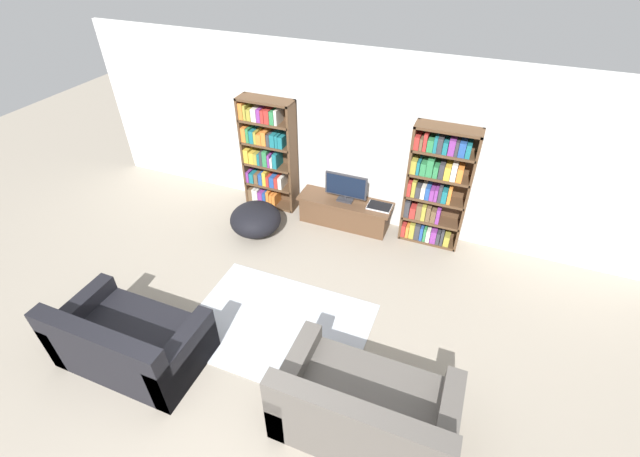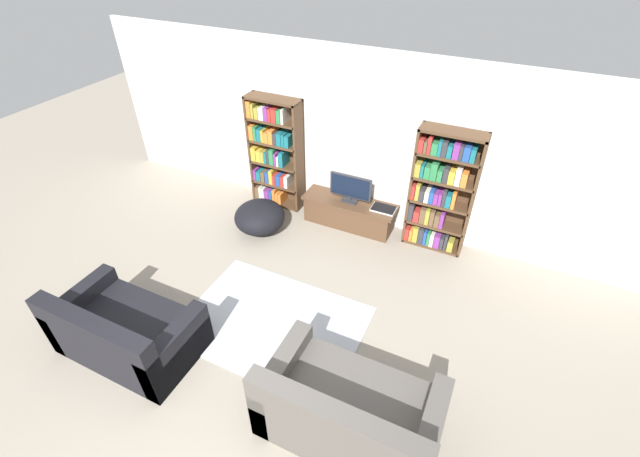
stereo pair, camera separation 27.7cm
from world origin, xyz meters
TOP-DOWN VIEW (x-y plane):
  - wall_back at (0.00, 4.23)m, footprint 8.80×0.06m
  - bookshelf_left at (-1.39, 4.05)m, footprint 0.85×0.30m
  - bookshelf_right at (1.22, 4.05)m, footprint 0.85×0.30m
  - tv_stand at (-0.05, 3.95)m, footprint 1.45×0.44m
  - television at (-0.05, 3.95)m, footprint 0.65×0.16m
  - laptop at (0.48, 3.96)m, footprint 0.35×0.25m
  - area_rug at (-0.11, 1.70)m, footprint 2.11×1.52m
  - couch_left_sectional at (-1.36, 0.71)m, footprint 1.53×0.91m
  - couch_right_sofa at (1.20, 0.89)m, footprint 1.61×0.95m
  - beanbag_ottoman at (-1.23, 3.25)m, footprint 0.77×0.77m

SIDE VIEW (x-z plane):
  - area_rug at x=-0.11m, z-range 0.00..0.02m
  - tv_stand at x=-0.05m, z-range 0.00..0.43m
  - beanbag_ottoman at x=-1.23m, z-range 0.00..0.46m
  - couch_left_sectional at x=-1.36m, z-range -0.13..0.70m
  - couch_right_sofa at x=1.20m, z-range -0.14..0.74m
  - laptop at x=0.48m, z-range 0.43..0.46m
  - television at x=-0.05m, z-range 0.44..0.88m
  - bookshelf_right at x=1.22m, z-range -0.02..1.78m
  - bookshelf_left at x=-1.39m, z-range 0.00..1.80m
  - wall_back at x=0.00m, z-range 0.00..2.60m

